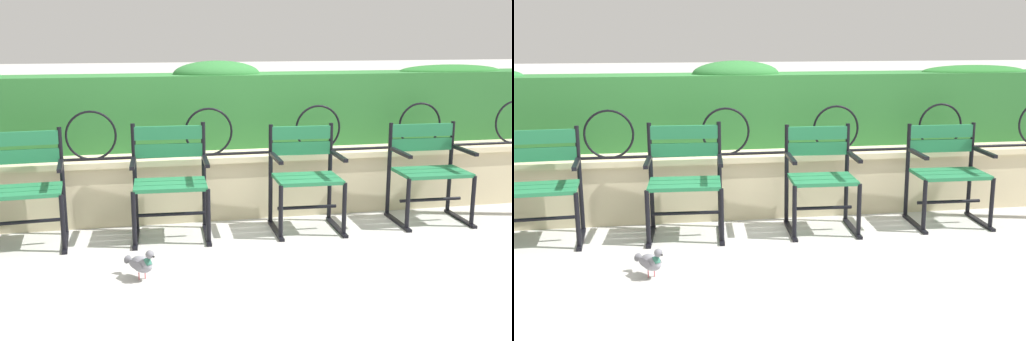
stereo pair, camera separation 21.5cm
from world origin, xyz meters
TOP-DOWN VIEW (x-y plane):
  - ground_plane at (0.00, 0.00)m, footprint 60.00×60.00m
  - stone_wall at (0.00, 0.75)m, footprint 8.03×0.41m
  - iron_arch_fence at (-0.25, 0.67)m, footprint 7.48×0.02m
  - hedge_row at (-0.02, 1.17)m, footprint 7.87×0.50m
  - park_chair_leftmost at (-1.78, 0.29)m, footprint 0.65×0.56m
  - park_chair_centre_left at (-0.66, 0.27)m, footprint 0.63×0.55m
  - park_chair_centre_right at (0.45, 0.24)m, footprint 0.58×0.54m
  - park_chair_rightmost at (1.56, 0.25)m, footprint 0.64×0.54m
  - pigeon_near_chairs at (-0.92, -0.62)m, footprint 0.21×0.25m

SIDE VIEW (x-z plane):
  - ground_plane at x=0.00m, z-range 0.00..0.00m
  - pigeon_near_chairs at x=-0.92m, z-range 0.00..0.22m
  - stone_wall at x=0.00m, z-range 0.00..0.57m
  - park_chair_centre_right at x=0.45m, z-range 0.03..0.89m
  - park_chair_rightmost at x=1.56m, z-range 0.04..0.88m
  - park_chair_leftmost at x=-1.78m, z-range 0.03..0.91m
  - park_chair_centre_left at x=-0.66m, z-range 0.02..0.92m
  - iron_arch_fence at x=-0.25m, z-range 0.53..0.95m
  - hedge_row at x=-0.02m, z-range 0.53..1.32m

